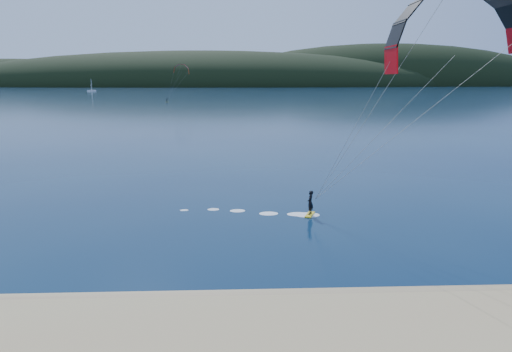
# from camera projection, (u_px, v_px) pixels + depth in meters

# --- Properties ---
(wet_sand) EXTENTS (220.00, 2.50, 0.10)m
(wet_sand) POSITION_uv_depth(u_px,v_px,m) (198.00, 303.00, 21.06)
(wet_sand) COLOR #987858
(wet_sand) RESTS_ON ground
(headland) EXTENTS (1200.00, 310.00, 140.00)m
(headland) POSITION_uv_depth(u_px,v_px,m) (237.00, 86.00, 744.46)
(headland) COLOR black
(headland) RESTS_ON ground
(kitesurfer_near) EXTENTS (22.51, 9.09, 14.90)m
(kitesurfer_near) POSITION_uv_depth(u_px,v_px,m) (447.00, 61.00, 27.10)
(kitesurfer_near) COLOR yellow
(kitesurfer_near) RESTS_ON ground
(kitesurfer_far) EXTENTS (12.11, 5.72, 15.85)m
(kitesurfer_far) POSITION_uv_depth(u_px,v_px,m) (181.00, 73.00, 204.10)
(kitesurfer_far) COLOR yellow
(kitesurfer_far) RESTS_ON ground
(sailboat) EXTENTS (8.11, 5.07, 11.30)m
(sailboat) POSITION_uv_depth(u_px,v_px,m) (92.00, 90.00, 401.72)
(sailboat) COLOR white
(sailboat) RESTS_ON ground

